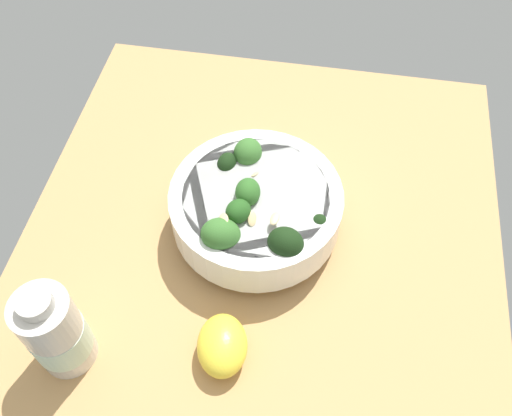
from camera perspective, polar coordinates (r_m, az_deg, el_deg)
ground_plane at (r=73.96cm, az=0.92°, el=-1.59°), size 59.89×59.89×4.09cm
bowl_of_broccoli at (r=67.48cm, az=-0.05°, el=0.10°), size 20.78×20.78×9.94cm
lemon_wedge at (r=61.59cm, az=-3.47°, el=-13.86°), size 8.05×6.70×4.38cm
bottle_tall at (r=61.74cm, az=-19.76°, el=-11.89°), size 6.07×6.07×13.11cm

